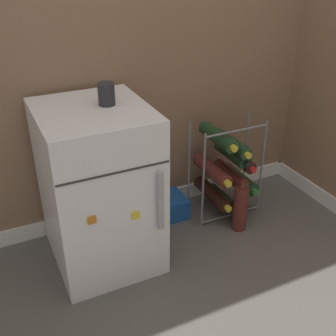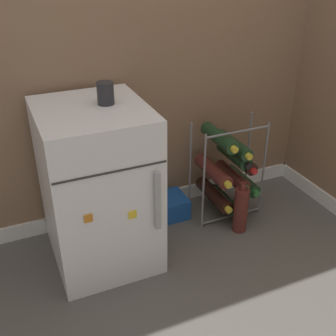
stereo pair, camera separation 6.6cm
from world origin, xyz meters
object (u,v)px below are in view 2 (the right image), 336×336
Objects in this scene: soda_box at (165,207)px; loose_bottle_floor at (241,209)px; mini_fridge at (98,187)px; wine_rack at (228,170)px; fridge_top_cup at (105,93)px.

soda_box is 0.45m from loose_bottle_floor.
loose_bottle_floor reaches higher than soda_box.
loose_bottle_floor is (0.75, -0.12, -0.26)m from mini_fridge.
wine_rack is at bearing 5.23° from mini_fridge.
mini_fridge is at bearing -157.34° from soda_box.
mini_fridge is 0.78m from wine_rack.
soda_box is at bearing 138.49° from loose_bottle_floor.
wine_rack is at bearing -16.95° from soda_box.
wine_rack is at bearing 4.37° from fridge_top_cup.
fridge_top_cup is 0.99m from loose_bottle_floor.
loose_bottle_floor is (0.68, -0.13, -0.71)m from fridge_top_cup.
wine_rack is at bearing 85.24° from loose_bottle_floor.
wine_rack is 2.36× the size of soda_box.
fridge_top_cup is (-0.35, -0.16, 0.79)m from soda_box.
fridge_top_cup is at bearing -175.63° from wine_rack.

